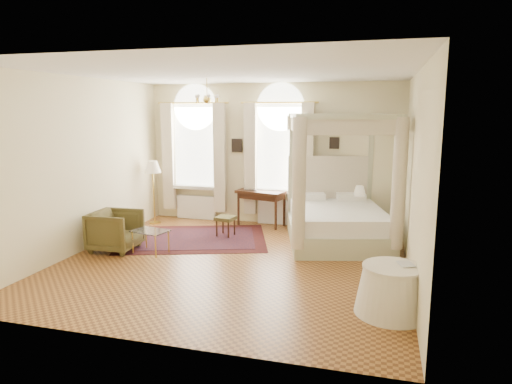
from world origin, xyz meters
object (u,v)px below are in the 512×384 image
Objects in this scene: stool at (226,220)px; armchair at (115,231)px; writing_desk at (261,196)px; side_table at (392,290)px; canopy_bed at (337,214)px; nightstand at (360,218)px; coffee_table at (150,233)px; floor_lamp at (153,170)px.

armchair is (-1.71, -1.53, 0.03)m from stool.
writing_desk reaches higher than stool.
stool is 4.53m from side_table.
canopy_bed is at bearing -70.47° from armchair.
nightstand is at bearing 0.08° from writing_desk.
canopy_bed reaches higher than nightstand.
canopy_bed is 3.72m from coffee_table.
floor_lamp is (-4.79, -0.48, 0.97)m from nightstand.
nightstand reaches higher than stool.
side_table reaches higher than coffee_table.
canopy_bed is at bearing 26.03° from coffee_table.
floor_lamp is (-1.04, 2.14, 0.89)m from coffee_table.
canopy_bed reaches higher than floor_lamp.
stool is at bearing -50.80° from armchair.
canopy_bed is 6.50× the size of stool.
coffee_table is at bearing -63.99° from floor_lamp.
floor_lamp is (-0.31, 2.15, 0.90)m from armchair.
nightstand is 2.98m from stool.
writing_desk is 5.04m from side_table.
writing_desk reaches higher than side_table.
stool is 0.50× the size of armchair.
floor_lamp is at bearing 145.96° from side_table.
side_table is at bearing -34.04° from floor_lamp.
writing_desk is 2.82× the size of stool.
side_table is at bearing -108.87° from armchair.
armchair reaches higher than nightstand.
armchair is at bearing 163.65° from side_table.
coffee_table is at bearing 160.86° from side_table.
nightstand is at bearing 21.82° from stool.
coffee_table is (-3.34, -1.63, -0.19)m from canopy_bed.
stool is 1.80m from coffee_table.
writing_desk is at bearing 60.44° from coffee_table.
nightstand is 0.42× the size of floor_lamp.
armchair reaches higher than stool.
armchair is 0.73m from coffee_table.
side_table is at bearing -19.14° from coffee_table.
side_table is (0.61, -4.13, 0.01)m from nightstand.
armchair is at bearing -149.54° from nightstand.
nightstand is at bearing 34.92° from coffee_table.
canopy_bed is at bearing -6.57° from floor_lamp.
floor_lamp is at bearing -169.30° from writing_desk.
coffee_table is at bearing -153.97° from canopy_bed.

